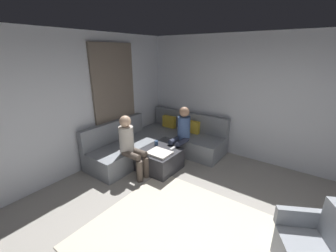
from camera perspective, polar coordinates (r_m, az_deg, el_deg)
wall_back at (r=4.92m, az=25.24°, el=5.91°), size 6.00×0.12×2.70m
wall_left at (r=4.32m, az=-27.90°, el=3.86°), size 0.12×6.00×2.70m
curtain_panel at (r=4.95m, az=-13.79°, el=6.07°), size 0.06×1.10×2.50m
area_rug at (r=3.19m, az=5.30°, el=-27.67°), size 2.60×2.20×0.01m
sectional_couch at (r=5.14m, az=-2.45°, el=-4.30°), size 2.10×2.55×0.87m
ottoman at (r=4.50m, az=-2.31°, el=-8.89°), size 0.76×0.76×0.42m
folded_blanket at (r=4.26m, az=-2.29°, el=-7.15°), size 0.44×0.36×0.04m
coffee_mug at (r=4.64m, az=-3.12°, el=-4.48°), size 0.08×0.08×0.10m
game_remote at (r=4.46m, az=1.23°, el=-5.94°), size 0.05×0.15×0.02m
person_on_couch_back at (r=4.72m, az=3.58°, el=-1.57°), size 0.30×0.60×1.20m
person_on_couch_side at (r=4.18m, az=-9.98°, el=-4.67°), size 0.60×0.30×1.20m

